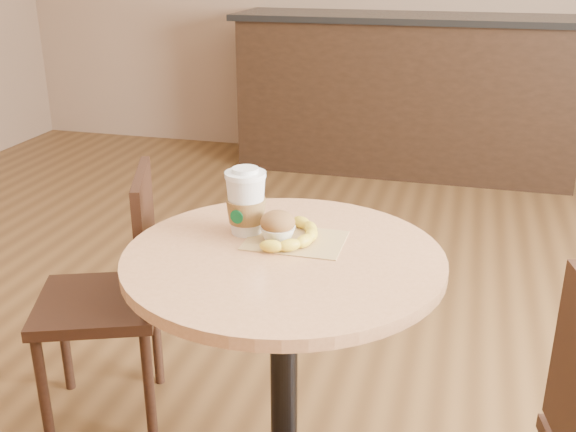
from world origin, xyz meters
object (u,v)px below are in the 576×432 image
(cafe_table, at_px, (284,324))
(coffee_cup, at_px, (246,204))
(chair_left, at_px, (115,289))
(muffin, at_px, (278,227))
(banana, at_px, (296,235))

(cafe_table, bearing_deg, coffee_cup, 141.83)
(chair_left, relative_size, coffee_cup, 4.78)
(muffin, bearing_deg, chair_left, 163.01)
(chair_left, xyz_separation_m, banana, (0.61, -0.16, 0.32))
(coffee_cup, distance_m, muffin, 0.11)
(cafe_table, height_order, chair_left, chair_left)
(cafe_table, height_order, banana, banana)
(muffin, bearing_deg, banana, 23.67)
(cafe_table, bearing_deg, banana, 82.37)
(cafe_table, distance_m, banana, 0.22)
(cafe_table, relative_size, banana, 3.45)
(coffee_cup, height_order, banana, coffee_cup)
(chair_left, bearing_deg, muffin, 51.53)
(cafe_table, relative_size, coffee_cup, 4.46)
(coffee_cup, xyz_separation_m, banana, (0.14, -0.02, -0.06))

